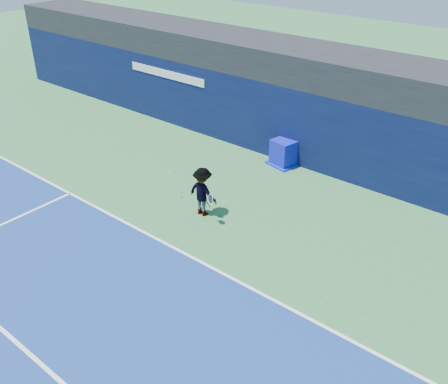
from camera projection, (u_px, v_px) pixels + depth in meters
The scene contains 8 objects.
ground at pixel (89, 299), 12.90m from camera, with size 80.00×80.00×0.00m, color #32703A.
baseline at pixel (171, 246), 14.91m from camera, with size 24.00×0.10×0.01m, color white.
service_line at pixel (18, 344), 11.55m from camera, with size 24.00×0.10×0.01m, color white.
stadium_band at pixel (324, 67), 18.85m from camera, with size 36.00×3.00×1.20m, color black.
back_wall_assembly at pixel (306, 126), 19.21m from camera, with size 36.00×1.03×3.00m.
equipment_cart at pixel (284, 153), 19.50m from camera, with size 1.25×1.25×1.02m.
tennis_player at pixel (203, 192), 16.11m from camera, with size 1.29×0.71×1.66m.
tennis_ball at pixel (169, 173), 16.89m from camera, with size 0.07×0.07×0.07m.
Camera 1 is at (8.95, -5.38, 8.79)m, focal length 40.00 mm.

